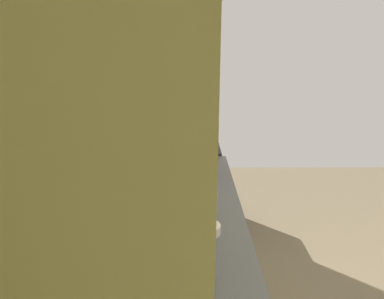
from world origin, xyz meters
TOP-DOWN VIEW (x-y plane):
  - wall_back at (0.00, 1.70)m, footprint 4.34×0.12m
  - upper_cabinets at (-0.39, 1.48)m, footprint 2.32×0.33m
  - oven_range at (1.65, 1.33)m, footprint 0.66×0.63m
  - microwave at (0.79, 1.34)m, footprint 0.51×0.40m
  - bowl at (-0.09, 1.24)m, footprint 0.14×0.14m

SIDE VIEW (x-z plane):
  - oven_range at x=1.65m, z-range -0.07..0.99m
  - bowl at x=-0.09m, z-range 0.88..0.94m
  - microwave at x=0.79m, z-range 0.88..1.22m
  - wall_back at x=0.00m, z-range 0.00..2.62m
  - upper_cabinets at x=-0.39m, z-range 1.55..2.19m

